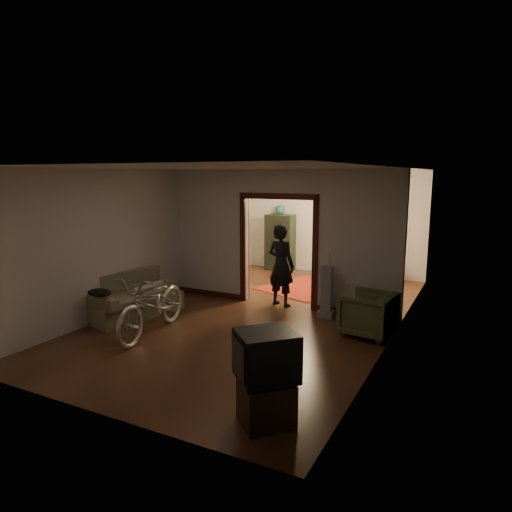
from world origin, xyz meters
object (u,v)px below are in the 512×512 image
Objects in this scene: bicycle at (153,304)px; locker at (280,242)px; desk at (366,269)px; sofa at (134,295)px; person at (281,265)px; armchair at (368,314)px.

bicycle is 5.87m from locker.
bicycle is 5.96m from desk.
sofa is 0.88× the size of bicycle.
desk is (2.55, -0.37, -0.46)m from locker.
person is (1.24, 2.56, 0.32)m from bicycle.
sofa is 1.06× the size of person.
armchair is 5.56m from locker.
locker is (-3.53, 4.27, 0.42)m from armchair.
armchair is at bearing 168.40° from person.
sofa is 1.14× the size of locker.
sofa is at bearing -98.54° from locker.
armchair is (3.27, 1.59, -0.16)m from bicycle.
desk is at bearing 58.06° from bicycle.
person is (2.22, 1.93, 0.44)m from sofa.
person is 3.16m from desk.
bicycle is 2.86m from person.
bicycle reaches higher than desk.
locker reaches higher than bicycle.
locker is (-0.26, 5.86, 0.26)m from bicycle.
locker is at bearing -51.67° from person.
bicycle is 2.28× the size of desk.
bicycle is at bearing -101.72° from desk.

